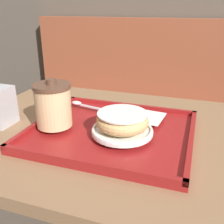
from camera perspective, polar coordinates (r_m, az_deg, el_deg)
booth_bench at (r=1.72m, az=2.96°, el=-3.76°), size 1.29×0.44×1.00m
cafe_table at (r=0.84m, az=-1.99°, el=-14.72°), size 0.82×0.66×0.75m
serving_tray at (r=0.70m, az=0.00°, el=-4.29°), size 0.42×0.36×0.02m
napkin_paper at (r=0.76m, az=6.74°, el=-0.90°), size 0.12×0.11×0.00m
coffee_cup_front at (r=0.69m, az=-12.67°, el=1.54°), size 0.10×0.10×0.13m
plate_with_chocolate_donut at (r=0.65m, az=2.24°, el=-4.02°), size 0.15×0.15×0.01m
donut_chocolate_glazed at (r=0.64m, az=2.27°, el=-1.84°), size 0.13×0.13×0.04m
spoon at (r=0.83m, az=-6.21°, el=1.59°), size 0.17×0.05×0.01m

